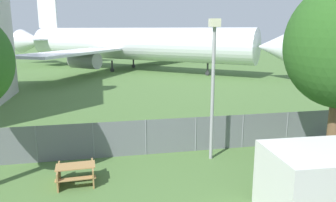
# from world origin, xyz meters

# --- Properties ---
(perimeter_fence) EXTENTS (56.07, 0.07, 1.77)m
(perimeter_fence) POSITION_xyz_m (-0.00, 11.21, 0.89)
(perimeter_fence) COLOR slate
(perimeter_fence) RESTS_ON ground
(airplane) EXTENTS (39.51, 33.17, 13.36)m
(airplane) POSITION_xyz_m (-0.21, 45.69, 3.92)
(airplane) COLOR silver
(airplane) RESTS_ON ground
(picnic_bench_open_grass) EXTENTS (1.60, 1.47, 0.76)m
(picnic_bench_open_grass) POSITION_xyz_m (-5.74, 8.70, 0.47)
(picnic_bench_open_grass) COLOR #A37A47
(picnic_bench_open_grass) RESTS_ON ground
(light_mast) EXTENTS (0.44, 0.44, 6.54)m
(light_mast) POSITION_xyz_m (0.43, 10.09, 4.09)
(light_mast) COLOR #99999E
(light_mast) RESTS_ON ground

